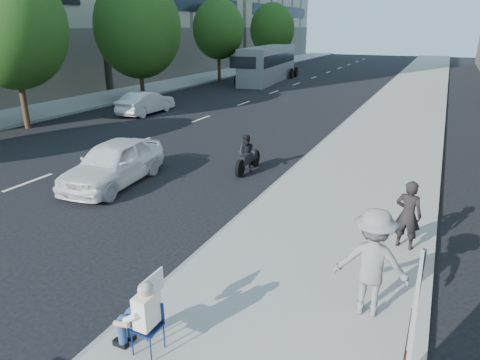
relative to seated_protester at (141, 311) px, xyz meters
The scene contains 14 objects.
ground 3.92m from the seated_protester, 126.78° to the left, with size 160.00×160.00×0.00m, color black.
near_sidewalk 23.14m from the seated_protester, 85.76° to the left, with size 5.00×120.00×0.15m, color #99968F.
far_sidewalk 29.92m from the seated_protester, 129.54° to the left, with size 4.50×120.00×0.15m, color #99968F.
tree_far_b 19.90m from the seated_protester, 145.32° to the left, with size 5.40×5.40×8.24m.
tree_far_c 26.77m from the seated_protester, 127.20° to the left, with size 6.00×6.00×8.47m.
tree_far_d 36.94m from the seated_protester, 115.81° to the left, with size 4.80×4.80×7.65m.
tree_far_e 49.86m from the seated_protester, 108.76° to the left, with size 5.40×5.40×7.89m.
seated_protester is the anchor object (origin of this frame).
jogger 4.04m from the seated_protester, 39.06° to the left, with size 1.32×0.76×2.05m, color gray.
pedestrian_woman 6.46m from the seated_protester, 57.08° to the left, with size 0.61×0.40×1.68m, color black.
white_sedan_near 8.64m from the seated_protester, 133.61° to the left, with size 1.79×4.44×1.51m, color white.
white_sedan_mid 21.16m from the seated_protester, 126.66° to the left, with size 1.46×4.19×1.38m, color silver.
motorcycle 9.65m from the seated_protester, 104.16° to the left, with size 0.70×2.04×1.42m.
bus 37.86m from the seated_protester, 108.51° to the left, with size 3.76×12.27×3.30m.
Camera 1 is at (6.11, -7.53, 5.12)m, focal length 32.00 mm.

